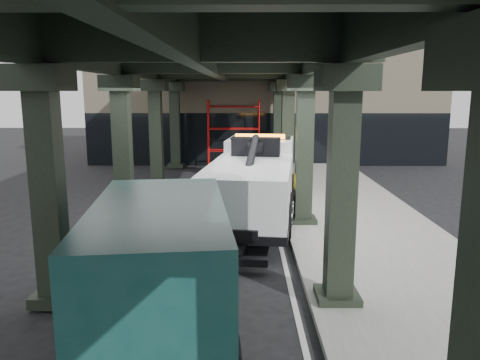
{
  "coord_description": "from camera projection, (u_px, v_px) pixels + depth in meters",
  "views": [
    {
      "loc": [
        0.61,
        -13.33,
        4.5
      ],
      "look_at": [
        0.49,
        1.37,
        1.7
      ],
      "focal_mm": 35.0,
      "sensor_mm": 36.0,
      "label": 1
    }
  ],
  "objects": [
    {
      "name": "sidewalk",
      "position": [
        358.0,
        224.0,
        15.85
      ],
      "size": [
        5.0,
        40.0,
        0.15
      ],
      "primitive_type": "cube",
      "color": "gray",
      "rests_on": "ground"
    },
    {
      "name": "lane_stripe",
      "position": [
        276.0,
        225.0,
        15.89
      ],
      "size": [
        0.12,
        38.0,
        0.01
      ],
      "primitive_type": "cube",
      "color": "silver",
      "rests_on": "ground"
    },
    {
      "name": "towed_van",
      "position": [
        161.0,
        262.0,
        8.7
      ],
      "size": [
        3.12,
        6.51,
        2.55
      ],
      "rotation": [
        0.0,
        0.0,
        0.12
      ],
      "color": "#12413E",
      "rests_on": "ground"
    },
    {
      "name": "scaffolding",
      "position": [
        234.0,
        132.0,
        27.93
      ],
      "size": [
        3.08,
        0.88,
        4.0
      ],
      "color": "red",
      "rests_on": "ground"
    },
    {
      "name": "viaduct",
      "position": [
        212.0,
        60.0,
        14.88
      ],
      "size": [
        7.4,
        32.0,
        6.4
      ],
      "color": "black",
      "rests_on": "ground"
    },
    {
      "name": "building",
      "position": [
        264.0,
        98.0,
        32.82
      ],
      "size": [
        22.0,
        10.0,
        8.0
      ],
      "primitive_type": "cube",
      "color": "#C6B793",
      "rests_on": "ground"
    },
    {
      "name": "tow_truck",
      "position": [
        255.0,
        178.0,
        16.66
      ],
      "size": [
        3.58,
        9.34,
        2.99
      ],
      "rotation": [
        0.0,
        0.0,
        -0.12
      ],
      "color": "black",
      "rests_on": "ground"
    },
    {
      "name": "ground",
      "position": [
        223.0,
        244.0,
        13.94
      ],
      "size": [
        90.0,
        90.0,
        0.0
      ],
      "primitive_type": "plane",
      "color": "black",
      "rests_on": "ground"
    }
  ]
}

